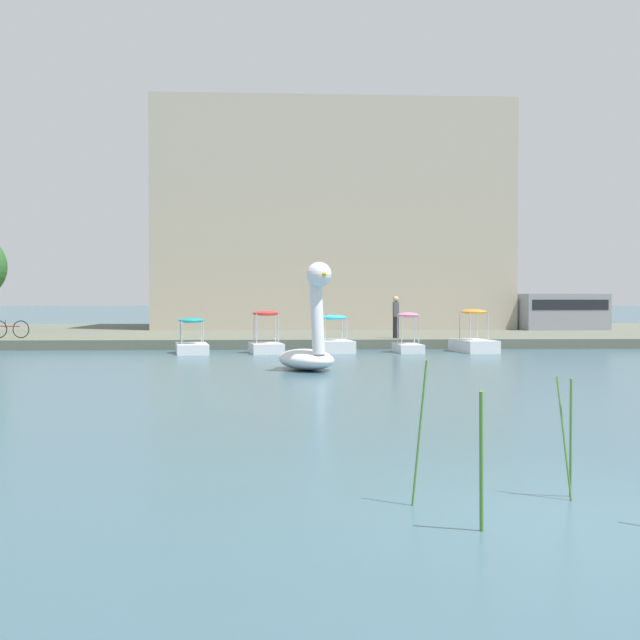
{
  "coord_description": "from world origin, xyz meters",
  "views": [
    {
      "loc": [
        -2.45,
        -7.03,
        2.04
      ],
      "look_at": [
        -1.28,
        18.4,
        1.38
      ],
      "focal_mm": 44.08,
      "sensor_mm": 36.0,
      "label": 1
    }
  ],
  "objects_px": {
    "person_on_path": "(396,315)",
    "parked_van": "(564,310)",
    "pedal_boat_teal": "(192,342)",
    "bicycle_parked": "(10,329)",
    "swan_boat": "(309,343)",
    "pedal_boat_cyan": "(334,342)",
    "pedal_boat_orange": "(474,341)",
    "pedal_boat_red": "(266,341)",
    "pedal_boat_pink": "(408,341)"
  },
  "relations": [
    {
      "from": "swan_boat",
      "to": "pedal_boat_teal",
      "type": "height_order",
      "value": "swan_boat"
    },
    {
      "from": "swan_boat",
      "to": "pedal_boat_cyan",
      "type": "relative_size",
      "value": 1.37
    },
    {
      "from": "pedal_boat_cyan",
      "to": "pedal_boat_teal",
      "type": "height_order",
      "value": "pedal_boat_cyan"
    },
    {
      "from": "pedal_boat_orange",
      "to": "pedal_boat_red",
      "type": "xyz_separation_m",
      "value": [
        -8.07,
        -0.33,
        0.02
      ]
    },
    {
      "from": "pedal_boat_cyan",
      "to": "bicycle_parked",
      "type": "bearing_deg",
      "value": 165.57
    },
    {
      "from": "pedal_boat_cyan",
      "to": "bicycle_parked",
      "type": "xyz_separation_m",
      "value": [
        -13.58,
        3.49,
        0.39
      ]
    },
    {
      "from": "person_on_path",
      "to": "parked_van",
      "type": "height_order",
      "value": "parked_van"
    },
    {
      "from": "pedal_boat_red",
      "to": "pedal_boat_teal",
      "type": "bearing_deg",
      "value": -179.75
    },
    {
      "from": "person_on_path",
      "to": "pedal_boat_orange",
      "type": "bearing_deg",
      "value": -47.01
    },
    {
      "from": "person_on_path",
      "to": "bicycle_parked",
      "type": "bearing_deg",
      "value": 177.26
    },
    {
      "from": "swan_boat",
      "to": "person_on_path",
      "type": "xyz_separation_m",
      "value": [
        4.02,
        10.53,
        0.59
      ]
    },
    {
      "from": "person_on_path",
      "to": "swan_boat",
      "type": "bearing_deg",
      "value": -110.89
    },
    {
      "from": "pedal_boat_red",
      "to": "person_on_path",
      "type": "bearing_deg",
      "value": 30.27
    },
    {
      "from": "swan_boat",
      "to": "pedal_boat_orange",
      "type": "xyz_separation_m",
      "value": [
        6.67,
        7.69,
        -0.36
      ]
    },
    {
      "from": "pedal_boat_red",
      "to": "pedal_boat_teal",
      "type": "relative_size",
      "value": 0.83
    },
    {
      "from": "pedal_boat_red",
      "to": "pedal_boat_cyan",
      "type": "bearing_deg",
      "value": 9.88
    },
    {
      "from": "pedal_boat_red",
      "to": "parked_van",
      "type": "bearing_deg",
      "value": 37.07
    },
    {
      "from": "pedal_boat_cyan",
      "to": "parked_van",
      "type": "height_order",
      "value": "parked_van"
    },
    {
      "from": "pedal_boat_pink",
      "to": "parked_van",
      "type": "distance_m",
      "value": 15.81
    },
    {
      "from": "pedal_boat_teal",
      "to": "bicycle_parked",
      "type": "height_order",
      "value": "pedal_boat_teal"
    },
    {
      "from": "parked_van",
      "to": "swan_boat",
      "type": "bearing_deg",
      "value": -126.75
    },
    {
      "from": "pedal_boat_cyan",
      "to": "pedal_boat_teal",
      "type": "xyz_separation_m",
      "value": [
        -5.43,
        -0.47,
        0.03
      ]
    },
    {
      "from": "person_on_path",
      "to": "pedal_boat_pink",
      "type": "bearing_deg",
      "value": -89.31
    },
    {
      "from": "swan_boat",
      "to": "pedal_boat_teal",
      "type": "bearing_deg",
      "value": 119.82
    },
    {
      "from": "pedal_boat_orange",
      "to": "parked_van",
      "type": "bearing_deg",
      "value": 56.28
    },
    {
      "from": "pedal_boat_cyan",
      "to": "pedal_boat_pink",
      "type": "bearing_deg",
      "value": -7.24
    },
    {
      "from": "bicycle_parked",
      "to": "pedal_boat_cyan",
      "type": "bearing_deg",
      "value": -14.43
    },
    {
      "from": "pedal_boat_orange",
      "to": "pedal_boat_pink",
      "type": "height_order",
      "value": "pedal_boat_orange"
    },
    {
      "from": "swan_boat",
      "to": "bicycle_parked",
      "type": "distance_m",
      "value": 16.76
    },
    {
      "from": "pedal_boat_orange",
      "to": "swan_boat",
      "type": "bearing_deg",
      "value": -130.92
    },
    {
      "from": "pedal_boat_red",
      "to": "bicycle_parked",
      "type": "relative_size",
      "value": 1.15
    },
    {
      "from": "pedal_boat_orange",
      "to": "pedal_boat_cyan",
      "type": "bearing_deg",
      "value": 178.64
    },
    {
      "from": "swan_boat",
      "to": "pedal_boat_cyan",
      "type": "bearing_deg",
      "value": 81.18
    },
    {
      "from": "pedal_boat_orange",
      "to": "bicycle_parked",
      "type": "xyz_separation_m",
      "value": [
        -19.03,
        3.62,
        0.35
      ]
    },
    {
      "from": "pedal_boat_red",
      "to": "bicycle_parked",
      "type": "height_order",
      "value": "pedal_boat_red"
    },
    {
      "from": "bicycle_parked",
      "to": "pedal_boat_orange",
      "type": "bearing_deg",
      "value": -10.78
    },
    {
      "from": "swan_boat",
      "to": "person_on_path",
      "type": "height_order",
      "value": "swan_boat"
    },
    {
      "from": "bicycle_parked",
      "to": "parked_van",
      "type": "bearing_deg",
      "value": 16.66
    },
    {
      "from": "pedal_boat_pink",
      "to": "swan_boat",
      "type": "bearing_deg",
      "value": -118.54
    },
    {
      "from": "pedal_boat_teal",
      "to": "bicycle_parked",
      "type": "bearing_deg",
      "value": 154.06
    },
    {
      "from": "pedal_boat_red",
      "to": "pedal_boat_orange",
      "type": "bearing_deg",
      "value": 2.32
    },
    {
      "from": "swan_boat",
      "to": "pedal_boat_cyan",
      "type": "distance_m",
      "value": 7.93
    },
    {
      "from": "swan_boat",
      "to": "person_on_path",
      "type": "relative_size",
      "value": 1.74
    },
    {
      "from": "swan_boat",
      "to": "bicycle_parked",
      "type": "relative_size",
      "value": 1.79
    },
    {
      "from": "pedal_boat_pink",
      "to": "pedal_boat_red",
      "type": "relative_size",
      "value": 0.9
    },
    {
      "from": "swan_boat",
      "to": "pedal_boat_red",
      "type": "bearing_deg",
      "value": 100.78
    },
    {
      "from": "pedal_boat_pink",
      "to": "parked_van",
      "type": "bearing_deg",
      "value": 48.84
    },
    {
      "from": "pedal_boat_teal",
      "to": "parked_van",
      "type": "bearing_deg",
      "value": 32.71
    },
    {
      "from": "pedal_boat_pink",
      "to": "pedal_boat_cyan",
      "type": "height_order",
      "value": "pedal_boat_pink"
    },
    {
      "from": "swan_boat",
      "to": "pedal_boat_pink",
      "type": "distance_m",
      "value": 8.5
    }
  ]
}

